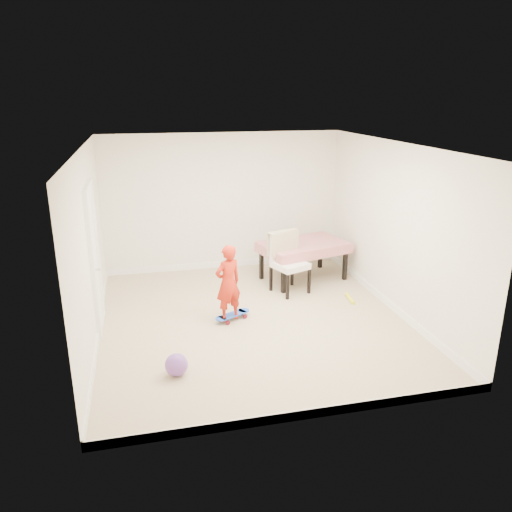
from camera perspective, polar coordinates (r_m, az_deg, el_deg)
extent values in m
plane|color=tan|center=(7.64, -0.39, -7.30)|extent=(5.00, 5.00, 0.00)
cube|color=white|center=(6.93, -0.44, 12.34)|extent=(4.50, 5.00, 0.04)
cube|color=white|center=(9.54, -3.75, 6.13)|extent=(4.50, 0.04, 2.60)
cube|color=white|center=(4.93, 6.05, -5.69)|extent=(4.50, 0.04, 2.60)
cube|color=white|center=(7.04, -18.39, 0.86)|extent=(0.04, 5.00, 2.60)
cube|color=white|center=(7.95, 15.47, 3.06)|extent=(0.04, 5.00, 2.60)
cube|color=white|center=(7.41, -17.95, -0.50)|extent=(0.11, 0.94, 2.11)
cube|color=white|center=(9.88, -3.61, -0.91)|extent=(4.50, 0.02, 0.12)
cube|color=white|center=(5.54, 5.64, -17.55)|extent=(4.50, 0.02, 0.12)
cube|color=white|center=(7.49, -17.52, -8.24)|extent=(0.02, 5.00, 0.12)
cube|color=white|center=(8.36, 14.82, -5.17)|extent=(0.02, 5.00, 0.12)
imported|color=red|center=(7.37, -3.21, -3.36)|extent=(0.50, 0.42, 1.17)
sphere|color=purple|center=(6.27, -9.09, -12.18)|extent=(0.28, 0.28, 0.28)
cylinder|color=#FFFD1A|center=(8.46, 10.68, -4.78)|extent=(0.10, 0.40, 0.06)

